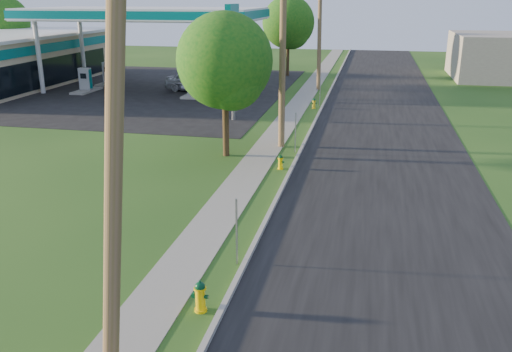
{
  "coord_description": "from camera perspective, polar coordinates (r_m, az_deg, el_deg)",
  "views": [
    {
      "loc": [
        3.68,
        -9.29,
        7.31
      ],
      "look_at": [
        0.0,
        8.0,
        1.4
      ],
      "focal_mm": 38.0,
      "sensor_mm": 36.0,
      "label": 1
    }
  ],
  "objects": [
    {
      "name": "hydrant_near",
      "position": [
        13.46,
        -5.89,
        -12.49
      ],
      "size": [
        0.43,
        0.38,
        0.83
      ],
      "color": "yellow",
      "rests_on": "ground"
    },
    {
      "name": "gas_canopy",
      "position": [
        44.94,
        -11.64,
        16.31
      ],
      "size": [
        18.18,
        9.18,
        6.4
      ],
      "color": "silver",
      "rests_on": "ground"
    },
    {
      "name": "utility_pole_far",
      "position": [
        44.57,
        6.71,
        15.13
      ],
      "size": [
        1.4,
        0.32,
        9.5
      ],
      "color": "brown",
      "rests_on": "ground"
    },
    {
      "name": "utility_pole_near",
      "position": [
        9.66,
        -14.76,
        2.84
      ],
      "size": [
        1.4,
        0.32,
        9.48
      ],
      "color": "brown",
      "rests_on": "ground"
    },
    {
      "name": "tree_lot",
      "position": [
        52.34,
        3.52,
        15.62
      ],
      "size": [
        4.86,
        4.86,
        7.36
      ],
      "color": "#312212",
      "rests_on": "ground"
    },
    {
      "name": "curb",
      "position": [
        20.85,
        2.49,
        -1.84
      ],
      "size": [
        0.15,
        120.0,
        0.15
      ],
      "primitive_type": "cube",
      "color": "gray",
      "rests_on": "ground"
    },
    {
      "name": "convenience_store",
      "position": [
        51.69,
        -24.96,
        11.05
      ],
      "size": [
        10.4,
        22.4,
        4.25
      ],
      "color": "tan",
      "rests_on": "ground"
    },
    {
      "name": "fuel_pump_se",
      "position": [
        45.73,
        -4.95,
        10.13
      ],
      "size": [
        1.2,
        3.2,
        1.9
      ],
      "color": "gray",
      "rests_on": "ground"
    },
    {
      "name": "tree_back",
      "position": [
        61.19,
        -24.87,
        14.41
      ],
      "size": [
        4.83,
        4.83,
        7.32
      ],
      "color": "#312212",
      "rests_on": "ground"
    },
    {
      "name": "hydrant_mid",
      "position": [
        23.92,
        2.59,
        1.49
      ],
      "size": [
        0.34,
        0.31,
        0.67
      ],
      "color": "#FBCF00",
      "rests_on": "ground"
    },
    {
      "name": "ground_plane",
      "position": [
        12.38,
        -8.11,
        -17.91
      ],
      "size": [
        140.0,
        140.0,
        0.0
      ],
      "primitive_type": "plane",
      "color": "#1E4516",
      "rests_on": "ground"
    },
    {
      "name": "fuel_pump_nw",
      "position": [
        45.6,
        -17.49,
        9.33
      ],
      "size": [
        1.2,
        3.2,
        1.9
      ],
      "color": "gray",
      "rests_on": "ground"
    },
    {
      "name": "forecourt",
      "position": [
        46.32,
        -13.47,
        8.91
      ],
      "size": [
        26.0,
        28.0,
        0.02
      ],
      "primitive_type": "cube",
      "color": "black",
      "rests_on": "ground"
    },
    {
      "name": "sidewalk",
      "position": [
        21.21,
        -2.18,
        -1.65
      ],
      "size": [
        1.5,
        120.0,
        0.03
      ],
      "primitive_type": "cube",
      "color": "gray",
      "rests_on": "ground"
    },
    {
      "name": "utility_pole_mid",
      "position": [
        26.74,
        2.83,
        13.4
      ],
      "size": [
        1.4,
        0.32,
        9.8
      ],
      "color": "brown",
      "rests_on": "ground"
    },
    {
      "name": "road",
      "position": [
        20.64,
        13.51,
        -2.76
      ],
      "size": [
        8.0,
        120.0,
        0.02
      ],
      "primitive_type": "cube",
      "color": "black",
      "rests_on": "ground"
    },
    {
      "name": "price_pylon",
      "position": [
        32.88,
        -2.51,
        15.19
      ],
      "size": [
        0.34,
        2.04,
        6.85
      ],
      "color": "gray",
      "rests_on": "ground"
    },
    {
      "name": "sign_post_near",
      "position": [
        15.28,
        -2.06,
        -5.91
      ],
      "size": [
        0.05,
        0.04,
        2.0
      ],
      "primitive_type": "cube",
      "color": "gray",
      "rests_on": "ground"
    },
    {
      "name": "fuel_pump_sw",
      "position": [
        49.09,
        -15.23,
        10.13
      ],
      "size": [
        1.2,
        3.2,
        1.9
      ],
      "color": "gray",
      "rests_on": "ground"
    },
    {
      "name": "hydrant_far",
      "position": [
        37.26,
        6.11,
        7.61
      ],
      "size": [
        0.37,
        0.33,
        0.72
      ],
      "color": "yellow",
      "rests_on": "ground"
    },
    {
      "name": "tree_verge",
      "position": [
        25.12,
        -3.14,
        11.6
      ],
      "size": [
        4.42,
        4.42,
        6.7
      ],
      "color": "#312212",
      "rests_on": "ground"
    },
    {
      "name": "fuel_pump_ne",
      "position": [
        41.96,
        -6.54,
        9.33
      ],
      "size": [
        1.2,
        3.2,
        1.9
      ],
      "color": "gray",
      "rests_on": "ground"
    },
    {
      "name": "car_silver",
      "position": [
        44.03,
        -6.59,
        9.82
      ],
      "size": [
        4.83,
        2.67,
        1.56
      ],
      "primitive_type": "imported",
      "rotation": [
        0.0,
        0.0,
        1.38
      ],
      "color": "#B9BCC1",
      "rests_on": "ground"
    },
    {
      "name": "sign_post_far",
      "position": [
        38.18,
        6.76,
        8.84
      ],
      "size": [
        0.05,
        0.04,
        2.0
      ],
      "primitive_type": "cube",
      "color": "gray",
      "rests_on": "ground"
    },
    {
      "name": "sign_post_mid",
      "position": [
        26.29,
        4.17,
        4.54
      ],
      "size": [
        0.05,
        0.04,
        2.0
      ],
      "primitive_type": "cube",
      "color": "gray",
      "rests_on": "ground"
    }
  ]
}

